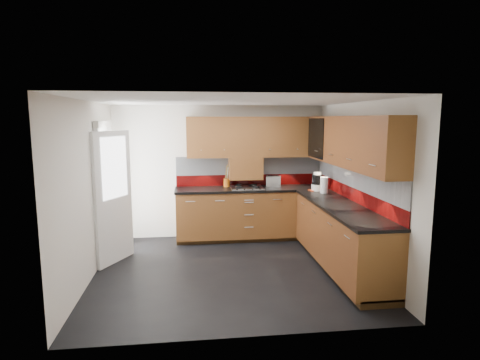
{
  "coord_description": "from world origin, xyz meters",
  "views": [
    {
      "loc": [
        -0.52,
        -5.49,
        2.16
      ],
      "look_at": [
        0.23,
        0.65,
        1.22
      ],
      "focal_mm": 30.0,
      "sensor_mm": 36.0,
      "label": 1
    }
  ],
  "objects": [
    {
      "name": "glass_cabinet",
      "position": [
        1.71,
        1.07,
        1.87
      ],
      "size": [
        0.32,
        0.8,
        0.66
      ],
      "color": "black",
      "rests_on": "room"
    },
    {
      "name": "base_cabinets",
      "position": [
        1.07,
        0.72,
        0.44
      ],
      "size": [
        2.7,
        3.2,
        0.95
      ],
      "color": "brown",
      "rests_on": "room"
    },
    {
      "name": "food_processor",
      "position": [
        1.61,
        1.08,
        1.09
      ],
      "size": [
        0.19,
        0.19,
        0.32
      ],
      "color": "white",
      "rests_on": "countertop"
    },
    {
      "name": "back_door",
      "position": [
        -1.78,
        0.75,
        1.03
      ],
      "size": [
        0.42,
        1.19,
        2.04
      ],
      "color": "white",
      "rests_on": "room"
    },
    {
      "name": "room",
      "position": [
        0.0,
        0.0,
        1.5
      ],
      "size": [
        4.0,
        3.8,
        2.64
      ],
      "color": "black"
    },
    {
      "name": "gas_hob",
      "position": [
        0.45,
        1.47,
        0.95
      ],
      "size": [
        0.58,
        0.51,
        0.04
      ],
      "color": "silver",
      "rests_on": "countertop"
    },
    {
      "name": "backsplash",
      "position": [
        1.28,
        0.93,
        1.21
      ],
      "size": [
        2.7,
        3.2,
        0.54
      ],
      "color": "#660909",
      "rests_on": "countertop"
    },
    {
      "name": "orange_cloth",
      "position": [
        1.55,
        1.08,
        0.95
      ],
      "size": [
        0.16,
        0.14,
        0.01
      ],
      "primitive_type": "cube",
      "rotation": [
        0.0,
        0.0,
        0.17
      ],
      "color": "red",
      "rests_on": "countertop"
    },
    {
      "name": "countertop",
      "position": [
        1.05,
        0.7,
        0.92
      ],
      "size": [
        2.72,
        3.22,
        0.04
      ],
      "color": "black",
      "rests_on": "base_cabinets"
    },
    {
      "name": "utensil_pot",
      "position": [
        0.11,
        1.68,
        1.03
      ],
      "size": [
        0.12,
        0.12,
        0.41
      ],
      "color": "#C96112",
      "rests_on": "countertop"
    },
    {
      "name": "extractor_hood",
      "position": [
        0.45,
        1.64,
        1.28
      ],
      "size": [
        0.6,
        0.33,
        0.4
      ],
      "primitive_type": "cube",
      "color": "brown",
      "rests_on": "room"
    },
    {
      "name": "paper_towel",
      "position": [
        1.66,
        0.84,
        1.07
      ],
      "size": [
        0.17,
        0.17,
        0.27
      ],
      "primitive_type": "cylinder",
      "rotation": [
        0.0,
        0.0,
        0.39
      ],
      "color": "white",
      "rests_on": "countertop"
    },
    {
      "name": "upper_cabinets",
      "position": [
        1.23,
        0.78,
        1.84
      ],
      "size": [
        2.5,
        3.2,
        0.72
      ],
      "color": "brown",
      "rests_on": "room"
    },
    {
      "name": "toaster",
      "position": [
        0.97,
        1.62,
        1.03
      ],
      "size": [
        0.29,
        0.22,
        0.19
      ],
      "color": "silver",
      "rests_on": "countertop"
    }
  ]
}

